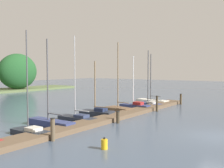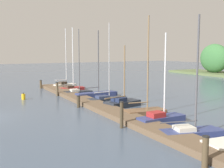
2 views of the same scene
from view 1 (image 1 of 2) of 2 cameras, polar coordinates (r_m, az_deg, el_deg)
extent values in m
plane|color=#425166|center=(18.21, 22.60, -10.74)|extent=(160.00, 160.00, 0.00)
cube|color=brown|center=(21.99, -0.96, -7.63)|extent=(28.82, 1.80, 0.35)
ellipsoid|color=#1E4C23|center=(54.72, -20.07, 2.64)|extent=(8.22, 4.96, 7.05)
cube|color=#232833|center=(18.02, -17.63, -10.21)|extent=(1.14, 2.88, 0.36)
cube|color=#232833|center=(19.03, -20.03, -9.59)|extent=(0.61, 0.73, 0.30)
cube|color=beige|center=(17.68, -16.93, -9.47)|extent=(0.82, 0.88, 0.23)
cylinder|color=#4C4C51|center=(17.72, -18.25, 0.79)|extent=(0.09, 0.09, 6.51)
cube|color=navy|center=(20.27, -13.35, -8.44)|extent=(1.11, 4.14, 0.50)
cube|color=navy|center=(21.66, -16.68, -7.80)|extent=(0.57, 1.05, 0.42)
cylinder|color=#4C4C51|center=(20.10, -14.07, 0.97)|extent=(0.11, 0.11, 6.12)
cylinder|color=#4C4C51|center=(19.83, -12.55, -6.52)|extent=(0.12, 1.63, 0.07)
cube|color=#232833|center=(22.00, -7.63, -7.65)|extent=(1.22, 3.61, 0.35)
cube|color=#232833|center=(23.09, -10.63, -7.20)|extent=(0.63, 0.91, 0.30)
cube|color=#2D3856|center=(21.65, -6.75, -7.03)|extent=(0.86, 1.10, 0.23)
cylinder|color=#B7B7BC|center=(21.79, -8.23, 1.67)|extent=(0.08, 0.08, 6.76)
cylinder|color=#B7B7BC|center=(21.58, -6.76, -5.92)|extent=(0.14, 1.59, 0.09)
cube|color=#232833|center=(24.02, -3.29, -6.52)|extent=(1.97, 3.23, 0.50)
cube|color=#232833|center=(24.68, -6.10, -6.33)|extent=(0.90, 0.89, 0.43)
cube|color=#1E2847|center=(23.78, -2.49, -5.60)|extent=(1.21, 1.10, 0.33)
cylinder|color=#7F6647|center=(23.83, -3.79, -0.45)|extent=(0.12, 0.12, 4.57)
cylinder|color=#7F6647|center=(23.58, -1.65, -5.18)|extent=(0.53, 2.17, 0.09)
cube|color=brown|center=(26.66, 1.64, -5.62)|extent=(1.71, 3.05, 0.42)
cube|color=brown|center=(27.56, -0.34, -5.37)|extent=(0.81, 0.82, 0.36)
cylinder|color=#7F6647|center=(26.50, 1.32, 2.03)|extent=(0.11, 0.11, 6.67)
cylinder|color=#7F6647|center=(26.23, 2.43, -4.13)|extent=(0.31, 1.56, 0.08)
cube|color=navy|center=(28.46, 5.11, -5.00)|extent=(1.13, 3.25, 0.48)
cube|color=navy|center=(29.21, 2.63, -4.83)|extent=(0.60, 0.82, 0.41)
cube|color=maroon|center=(28.21, 5.83, -4.26)|extent=(0.81, 0.99, 0.32)
cylinder|color=silver|center=(28.32, 4.72, 0.82)|extent=(0.10, 0.10, 5.28)
cube|color=navy|center=(30.88, 8.27, -4.50)|extent=(1.97, 3.53, 0.35)
cube|color=navy|center=(31.89, 6.26, -4.27)|extent=(0.84, 0.97, 0.30)
cube|color=beige|center=(30.57, 8.86, -4.03)|extent=(1.12, 1.19, 0.23)
cylinder|color=#4C4C51|center=(30.78, 7.98, 1.60)|extent=(0.11, 0.11, 6.20)
cylinder|color=#4C4C51|center=(30.32, 9.32, -3.37)|extent=(0.58, 2.14, 0.06)
cube|color=silver|center=(33.59, 8.96, -3.80)|extent=(1.82, 4.27, 0.44)
cube|color=silver|center=(34.64, 6.37, -3.61)|extent=(0.87, 1.11, 0.37)
cylinder|color=#4C4C51|center=(33.52, 8.56, 1.59)|extent=(0.12, 0.12, 5.86)
cylinder|color=#4C4C51|center=(33.28, 9.58, -2.68)|extent=(0.24, 1.64, 0.07)
cylinder|color=brown|center=(16.18, -12.96, -9.85)|extent=(0.27, 0.27, 1.36)
cylinder|color=black|center=(16.03, -12.99, -7.41)|extent=(0.31, 0.31, 0.04)
cylinder|color=#3D3323|center=(20.87, 1.30, -7.40)|extent=(0.27, 0.27, 0.93)
cylinder|color=black|center=(20.79, 1.30, -6.08)|extent=(0.31, 0.31, 0.04)
cylinder|color=#3D3323|center=(26.84, 9.90, -4.35)|extent=(0.21, 0.21, 1.60)
cylinder|color=black|center=(26.74, 9.92, -2.61)|extent=(0.25, 0.25, 0.04)
cylinder|color=#4C3D28|center=(32.87, 14.96, -3.29)|extent=(0.25, 0.25, 1.28)
cylinder|color=black|center=(32.81, 14.98, -2.15)|extent=(0.29, 0.29, 0.04)
cylinder|color=gold|center=(14.36, -1.70, -13.16)|extent=(0.35, 0.35, 0.54)
sphere|color=black|center=(14.27, -1.70, -11.87)|extent=(0.12, 0.12, 0.12)
camera|label=2|loc=(38.42, 31.15, 3.33)|focal=45.29mm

